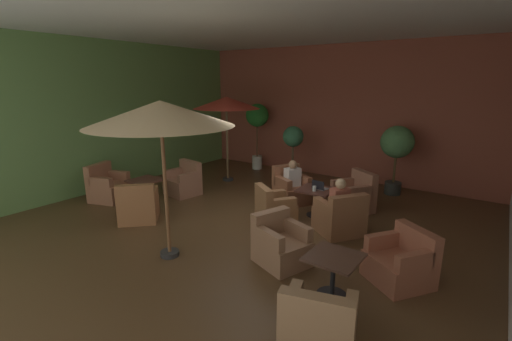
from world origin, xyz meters
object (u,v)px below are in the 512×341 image
armchair_mid_center_north (401,263)px  patio_umbrella_tall_red (161,114)px  armchair_front_left_north (340,217)px  iced_drink_cup (314,189)px  potted_tree_mid_left (397,146)px  open_laptop (319,187)px  armchair_mid_center_east (280,245)px  cafe_table_front_left (316,195)px  armchair_front_right_south (139,206)px  armchair_front_right_north (184,182)px  patron_by_window (293,175)px  armchair_front_left_east (354,196)px  cafe_table_mid_center (333,267)px  potted_tree_mid_right (257,121)px  armchair_front_left_west (274,208)px  armchair_front_left_south (291,189)px  potted_tree_left_corner (293,145)px  patio_umbrella_center_beige (226,103)px  armchair_mid_center_south (318,329)px  cafe_table_front_right (145,185)px  patron_blue_shirt (340,196)px  armchair_front_right_east (108,187)px

armchair_mid_center_north → patio_umbrella_tall_red: (-3.43, -1.45, 2.11)m
armchair_front_left_north → iced_drink_cup: (-0.78, 0.43, 0.34)m
potted_tree_mid_left → open_laptop: bearing=-110.2°
armchair_mid_center_east → patio_umbrella_tall_red: 2.83m
cafe_table_front_left → armchair_front_right_south: size_ratio=0.73×
cafe_table_front_left → open_laptop: bearing=38.7°
armchair_front_right_north → patron_by_window: bearing=21.5°
armchair_front_left_north → patron_by_window: (-1.65, 1.02, 0.38)m
cafe_table_front_left → armchair_front_left_east: bearing=55.2°
cafe_table_mid_center → potted_tree_mid_right: potted_tree_mid_right is taller
armchair_front_left_north → armchair_front_right_north: 4.34m
armchair_front_left_east → patio_umbrella_tall_red: size_ratio=0.42×
armchair_mid_center_east → armchair_front_left_west: bearing=125.6°
armchair_front_left_south → armchair_mid_center_north: armchair_front_left_south is taller
armchair_mid_center_north → potted_tree_left_corner: size_ratio=0.66×
patio_umbrella_center_beige → potted_tree_mid_left: size_ratio=1.37×
open_laptop → armchair_front_right_north: bearing=-169.5°
armchair_front_left_east → armchair_mid_center_south: bearing=-74.3°
armchair_front_right_south → armchair_front_left_south: bearing=54.8°
armchair_mid_center_north → armchair_mid_center_east: 1.84m
cafe_table_front_right → patio_umbrella_center_beige: size_ratio=0.28×
cafe_table_front_right → open_laptop: (3.76, 1.73, 0.18)m
armchair_front_right_north → armchair_mid_center_north: (5.75, -1.08, -0.02)m
armchair_front_left_south → patron_blue_shirt: 1.99m
armchair_front_left_north → patio_umbrella_center_beige: size_ratio=0.44×
armchair_front_left_west → potted_tree_mid_left: potted_tree_mid_left is taller
armchair_front_left_east → armchair_mid_center_north: size_ratio=1.00×
armchair_front_left_east → open_laptop: bearing=-123.6°
armchair_front_right_east → potted_tree_mid_right: 5.16m
armchair_front_left_north → patron_blue_shirt: patron_blue_shirt is taller
patron_blue_shirt → potted_tree_mid_left: bearing=86.0°
cafe_table_front_left → iced_drink_cup: iced_drink_cup is taller
armchair_mid_center_east → cafe_table_front_right: bearing=172.4°
potted_tree_mid_right → cafe_table_front_right: bearing=-92.0°
armchair_front_right_north → potted_tree_left_corner: bearing=56.8°
armchair_mid_center_east → potted_tree_mid_left: (0.54, 4.85, 0.98)m
armchair_mid_center_south → armchair_mid_center_east: bearing=133.0°
armchair_front_left_south → potted_tree_mid_right: bearing=138.8°
patron_blue_shirt → iced_drink_cup: bearing=151.1°
potted_tree_mid_right → patron_blue_shirt: size_ratio=3.38×
armchair_mid_center_east → armchair_front_right_north: bearing=157.8°
armchair_front_left_north → potted_tree_left_corner: (-2.58, 2.66, 0.78)m
armchair_front_left_west → armchair_mid_center_south: 3.80m
armchair_front_left_north → potted_tree_mid_left: bearing=86.6°
patron_blue_shirt → cafe_table_front_right: bearing=-165.8°
armchair_front_right_east → cafe_table_front_right: bearing=19.1°
armchair_front_right_south → potted_tree_left_corner: potted_tree_left_corner is taller
potted_tree_mid_left → cafe_table_front_left: bearing=-110.9°
armchair_mid_center_north → iced_drink_cup: 2.71m
cafe_table_front_left → armchair_mid_center_south: size_ratio=0.85×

